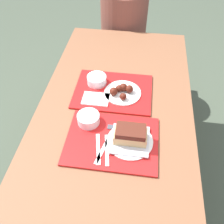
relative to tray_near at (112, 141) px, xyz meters
The scene contains 15 objects.
ground_plane 0.78m from the tray_near, 95.68° to the left, with size 12.00×12.00×0.00m, color #424C3D.
picnic_table 0.18m from the tray_near, 95.68° to the left, with size 0.83×1.77×0.76m.
picnic_bench_far 1.31m from the tray_near, 90.68° to the left, with size 0.79×0.28×0.47m.
tray_near is the anchor object (origin of this frame).
tray_far 0.35m from the tray_near, 96.81° to the left, with size 0.44×0.33×0.01m.
bowl_coleslaw_near 0.17m from the tray_near, 144.13° to the left, with size 0.11×0.11×0.05m.
brisket_sandwich_plate 0.09m from the tray_near, ahead, with size 0.22×0.22×0.09m.
plastic_fork_near 0.07m from the tray_near, 118.29° to the right, with size 0.06×0.17×0.00m.
plastic_knife_near 0.06m from the tray_near, 100.30° to the right, with size 0.04×0.17×0.00m.
plastic_spoon_near 0.08m from the tray_near, 131.82° to the right, with size 0.05×0.17×0.00m.
condiment_packet 0.08m from the tray_near, 100.66° to the left, with size 0.04×0.03×0.01m.
bowl_coleslaw_far 0.42m from the tray_near, 109.84° to the left, with size 0.11×0.11×0.05m.
wings_plate_far 0.33m from the tray_near, 87.78° to the left, with size 0.21×0.21×0.05m.
napkin_far 0.29m from the tray_near, 115.69° to the left, with size 0.14×0.10×0.01m.
person_seated_across 1.26m from the tray_near, 93.29° to the left, with size 0.38×0.38×0.68m.
Camera 1 is at (0.11, -0.85, 1.73)m, focal length 40.00 mm.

